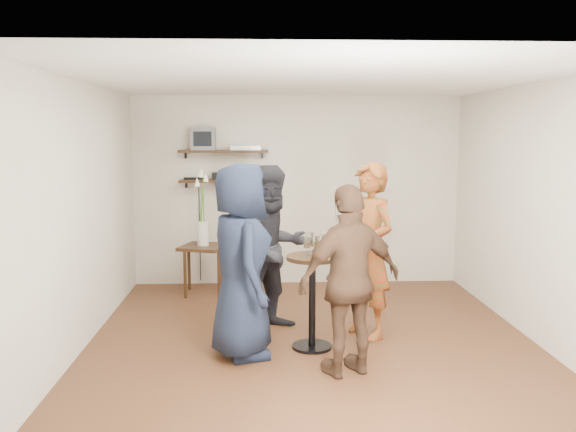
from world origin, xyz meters
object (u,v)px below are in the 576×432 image
object	(u,v)px
person_plaid	(369,250)
person_navy	(241,261)
crt_monitor	(203,139)
side_table	(203,253)
person_brown	(350,281)
radio	(220,176)
dvd_deck	(246,148)
drinks_table	(312,289)
person_dark	(274,249)

from	to	relation	value
person_plaid	person_navy	world-z (taller)	person_navy
person_navy	person_plaid	bearing A→B (deg)	-81.89
crt_monitor	person_plaid	size ratio (longest dim) A/B	0.18
side_table	person_brown	xyz separation A→B (m)	(1.52, -2.75, 0.30)
person_plaid	person_brown	world-z (taller)	person_plaid
radio	side_table	world-z (taller)	radio
radio	person_navy	world-z (taller)	person_navy
dvd_deck	person_brown	distance (m)	3.47
drinks_table	person_navy	world-z (taller)	person_navy
side_table	radio	bearing A→B (deg)	63.25
crt_monitor	dvd_deck	world-z (taller)	crt_monitor
dvd_deck	person_plaid	size ratio (longest dim) A/B	0.22
crt_monitor	dvd_deck	size ratio (longest dim) A/B	0.80
dvd_deck	person_dark	xyz separation A→B (m)	(0.33, -1.92, -1.02)
dvd_deck	person_navy	size ratio (longest dim) A/B	0.22
side_table	person_navy	bearing A→B (deg)	-76.05
person_plaid	person_dark	xyz separation A→B (m)	(-0.97, 0.25, -0.02)
dvd_deck	person_dark	bearing A→B (deg)	-80.23
person_dark	person_brown	size ratio (longest dim) A/B	1.06
radio	person_plaid	distance (m)	2.79
radio	drinks_table	distance (m)	2.88
side_table	person_brown	size ratio (longest dim) A/B	0.40
person_plaid	crt_monitor	bearing A→B (deg)	-169.17
drinks_table	dvd_deck	bearing A→B (deg)	105.33
radio	crt_monitor	bearing A→B (deg)	180.00
dvd_deck	drinks_table	world-z (taller)	dvd_deck
crt_monitor	person_navy	world-z (taller)	crt_monitor
crt_monitor	drinks_table	bearing A→B (deg)	-63.55
person_dark	dvd_deck	bearing A→B (deg)	68.90
dvd_deck	person_navy	bearing A→B (deg)	-89.83
radio	person_plaid	bearing A→B (deg)	-52.82
dvd_deck	person_navy	world-z (taller)	dvd_deck
radio	person_plaid	size ratio (longest dim) A/B	0.12
side_table	person_dark	world-z (taller)	person_dark
side_table	person_dark	bearing A→B (deg)	-59.43
drinks_table	person_brown	xyz separation A→B (m)	(0.27, -0.65, 0.24)
crt_monitor	person_dark	xyz separation A→B (m)	(0.89, -1.92, -1.14)
dvd_deck	person_plaid	world-z (taller)	dvd_deck
person_plaid	person_navy	bearing A→B (deg)	-98.11
person_plaid	side_table	bearing A→B (deg)	-163.19
person_dark	person_navy	size ratio (longest dim) A/B	0.96
crt_monitor	dvd_deck	bearing A→B (deg)	0.00
dvd_deck	side_table	bearing A→B (deg)	-143.13
radio	person_brown	size ratio (longest dim) A/B	0.13
crt_monitor	person_dark	distance (m)	2.40
drinks_table	person_navy	bearing A→B (deg)	-166.40
radio	drinks_table	world-z (taller)	radio
radio	side_table	size ratio (longest dim) A/B	0.33
side_table	person_brown	distance (m)	3.15
radio	drinks_table	bearing A→B (deg)	-67.64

